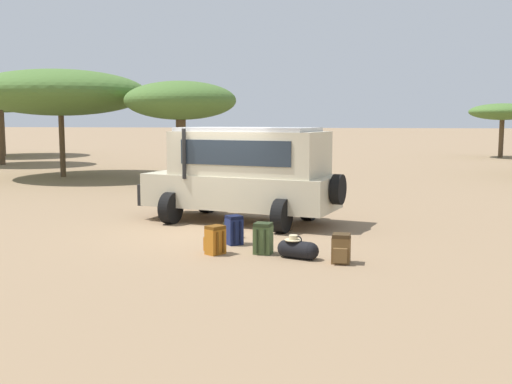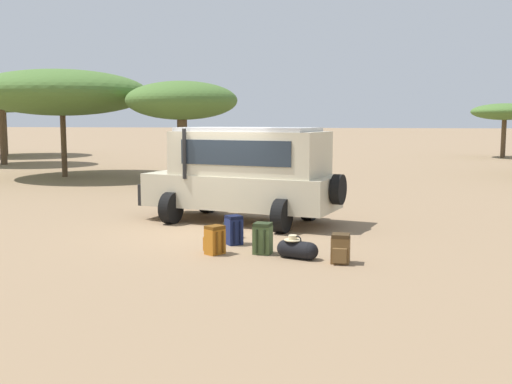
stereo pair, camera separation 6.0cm
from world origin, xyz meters
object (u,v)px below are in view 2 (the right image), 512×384
(safari_vehicle, at_px, (245,172))
(backpack_near_rear_wheel, at_px, (234,230))
(backpack_beside_front_wheel, at_px, (340,249))
(duffel_bag_low_black_case, at_px, (297,249))
(acacia_tree_right_mid, at_px, (182,101))
(backpack_outermost, at_px, (263,239))
(acacia_tree_centre_back, at_px, (62,93))
(acacia_tree_far_right, at_px, (505,112))
(acacia_tree_left_mid, at_px, (0,90))
(backpack_cluster_center, at_px, (214,240))
(duffel_bag_soft_canvas, at_px, (226,232))
(acacia_tree_far_left, at_px, (4,96))

(safari_vehicle, xyz_separation_m, backpack_near_rear_wheel, (0.27, -2.76, -0.99))
(backpack_beside_front_wheel, xyz_separation_m, duffel_bag_low_black_case, (-0.82, 0.25, -0.09))
(safari_vehicle, height_order, acacia_tree_right_mid, acacia_tree_right_mid)
(backpack_outermost, xyz_separation_m, acacia_tree_centre_back, (-11.47, 14.13, 3.51))
(backpack_beside_front_wheel, bearing_deg, acacia_tree_far_right, 72.59)
(backpack_outermost, bearing_deg, backpack_beside_front_wheel, -19.28)
(backpack_beside_front_wheel, xyz_separation_m, acacia_tree_far_right, (10.08, 32.14, 2.84))
(backpack_outermost, relative_size, acacia_tree_left_mid, 0.10)
(backpack_beside_front_wheel, xyz_separation_m, backpack_cluster_center, (-2.48, 0.36, 0.01))
(backpack_near_rear_wheel, height_order, acacia_tree_left_mid, acacia_tree_left_mid)
(backpack_beside_front_wheel, distance_m, acacia_tree_centre_back, 19.92)
(duffel_bag_low_black_case, distance_m, duffel_bag_soft_canvas, 2.37)
(duffel_bag_soft_canvas, xyz_separation_m, acacia_tree_far_right, (12.65, 30.28, 2.95))
(backpack_outermost, bearing_deg, acacia_tree_left_mid, 132.23)
(backpack_near_rear_wheel, height_order, acacia_tree_far_left, acacia_tree_far_left)
(safari_vehicle, xyz_separation_m, duffel_bag_low_black_case, (1.74, -3.83, -1.12))
(backpack_near_rear_wheel, distance_m, acacia_tree_centre_back, 17.47)
(duffel_bag_low_black_case, xyz_separation_m, acacia_tree_far_left, (-23.72, 28.13, 4.07))
(backpack_cluster_center, distance_m, backpack_outermost, 0.96)
(acacia_tree_right_mid, bearing_deg, acacia_tree_far_left, 139.26)
(backpack_beside_front_wheel, xyz_separation_m, acacia_tree_left_mid, (-19.97, 20.85, 4.03))
(backpack_near_rear_wheel, relative_size, duffel_bag_soft_canvas, 0.99)
(duffel_bag_soft_canvas, bearing_deg, acacia_tree_far_right, 67.33)
(safari_vehicle, xyz_separation_m, backpack_cluster_center, (0.09, -3.72, -1.02))
(backpack_cluster_center, xyz_separation_m, acacia_tree_far_left, (-22.07, 28.02, 3.97))
(safari_vehicle, height_order, backpack_near_rear_wheel, safari_vehicle)
(duffel_bag_soft_canvas, xyz_separation_m, acacia_tree_centre_back, (-10.43, 12.81, 3.67))
(acacia_tree_centre_back, height_order, acacia_tree_right_mid, acacia_tree_centre_back)
(safari_vehicle, relative_size, acacia_tree_far_right, 1.20)
(backpack_cluster_center, bearing_deg, acacia_tree_left_mid, 130.49)
(safari_vehicle, distance_m, backpack_cluster_center, 3.86)
(backpack_beside_front_wheel, xyz_separation_m, acacia_tree_far_left, (-24.55, 28.38, 3.98))
(safari_vehicle, distance_m, backpack_beside_front_wheel, 4.93)
(backpack_beside_front_wheel, distance_m, backpack_cluster_center, 2.50)
(backpack_beside_front_wheel, height_order, backpack_near_rear_wheel, backpack_near_rear_wheel)
(backpack_cluster_center, height_order, acacia_tree_centre_back, acacia_tree_centre_back)
(acacia_tree_centre_back, distance_m, acacia_tree_far_right, 28.96)
(backpack_cluster_center, distance_m, duffel_bag_soft_canvas, 1.51)
(backpack_cluster_center, bearing_deg, acacia_tree_far_left, 128.23)
(backpack_beside_front_wheel, bearing_deg, safari_vehicle, 122.11)
(acacia_tree_far_right, bearing_deg, acacia_tree_centre_back, -142.88)
(backpack_outermost, bearing_deg, duffel_bag_soft_canvas, 128.17)
(safari_vehicle, xyz_separation_m, duffel_bag_soft_canvas, (-0.01, -2.23, -1.14))
(backpack_near_rear_wheel, relative_size, backpack_outermost, 1.00)
(safari_vehicle, bearing_deg, backpack_cluster_center, -88.68)
(backpack_near_rear_wheel, bearing_deg, acacia_tree_far_right, 68.13)
(duffel_bag_soft_canvas, relative_size, acacia_tree_centre_back, 0.08)
(backpack_beside_front_wheel, distance_m, duffel_bag_low_black_case, 0.87)
(acacia_tree_far_left, bearing_deg, safari_vehicle, -47.86)
(safari_vehicle, distance_m, acacia_tree_centre_back, 15.08)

